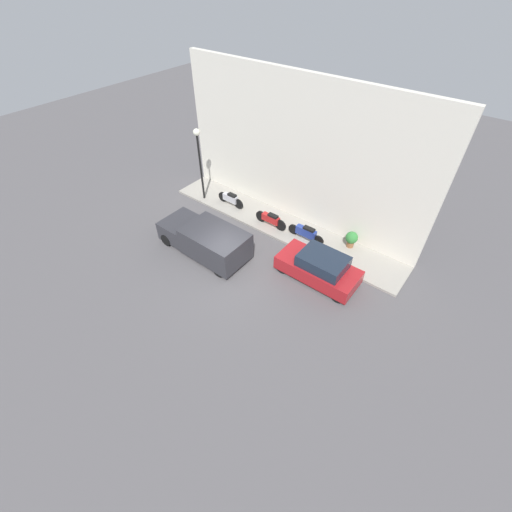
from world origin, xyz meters
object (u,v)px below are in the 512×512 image
Objects in this scene: potted_plant at (351,239)px; parked_car at (319,267)px; motorcycle_blue at (306,233)px; motorcycle_red at (271,219)px; streetlamp at (199,151)px; delivery_van at (205,239)px; scooter_silver at (231,199)px.

parked_car is at bearing 175.56° from potted_plant.
motorcycle_blue is (1.96, 1.91, -0.10)m from parked_car.
streetlamp is at bearing 93.06° from motorcycle_red.
scooter_silver is at bearing 23.21° from delivery_van.
streetlamp is at bearing 104.14° from scooter_silver.
motorcycle_blue is 2.37× the size of potted_plant.
scooter_silver is 0.43× the size of streetlamp.
parked_car is at bearing -71.04° from delivery_van.
parked_car is 1.81× the size of motorcycle_blue.
delivery_van is 1.12× the size of streetlamp.
streetlamp reaches higher than potted_plant.
scooter_silver is (1.96, 7.21, -0.12)m from parked_car.
delivery_van is (-1.91, 5.55, 0.15)m from parked_car.
parked_car is at bearing -135.67° from motorcycle_blue.
potted_plant is (1.38, -9.23, -2.58)m from streetlamp.
parked_car is 2.74m from motorcycle_blue.
motorcycle_red is at bearing 66.52° from parked_car.
motorcycle_red is 0.94× the size of motorcycle_blue.
streetlamp is at bearing 93.61° from motorcycle_blue.
streetlamp is at bearing 98.50° from potted_plant.
parked_car is 9.49m from streetlamp.
potted_plant is (1.12, -4.31, 0.08)m from motorcycle_red.
scooter_silver is 2.08× the size of potted_plant.
parked_car is 0.79× the size of delivery_van.
scooter_silver is at bearing -75.86° from streetlamp.
delivery_van is at bearing 108.96° from parked_car.
delivery_van reaches higher than motorcycle_red.
streetlamp reaches higher than scooter_silver.
parked_car reaches higher than motorcycle_red.
motorcycle_blue is at bearing -85.14° from motorcycle_red.
potted_plant is (2.89, -0.22, -0.03)m from parked_car.
parked_car is 0.88× the size of streetlamp.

